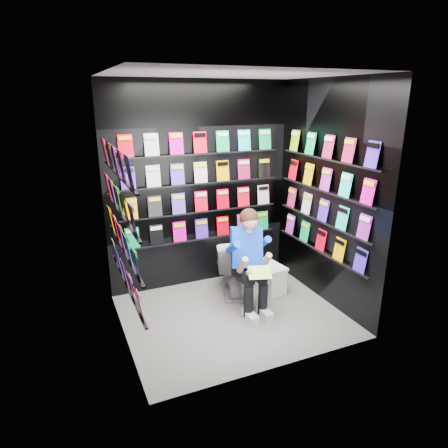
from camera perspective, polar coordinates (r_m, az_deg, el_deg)
name	(u,v)px	position (r m, az deg, el deg)	size (l,w,h in m)	color
floor	(232,315)	(4.70, 1.18, -12.90)	(2.40, 2.40, 0.00)	slate
ceiling	(234,74)	(4.04, 1.43, 20.66)	(2.40, 2.40, 0.00)	white
wall_back	(200,187)	(5.08, -3.44, 5.31)	(2.40, 0.04, 2.60)	black
wall_front	(283,235)	(3.34, 8.46, -1.60)	(2.40, 0.04, 2.60)	black
wall_left	(116,220)	(3.86, -15.13, 0.62)	(0.04, 2.00, 2.60)	black
wall_right	(327,195)	(4.80, 14.47, 4.01)	(0.04, 2.00, 2.60)	black
comics_back	(201,187)	(5.05, -3.32, 5.30)	(2.10, 0.06, 1.37)	red
comics_left	(120,219)	(3.86, -14.70, 0.75)	(0.06, 1.70, 1.37)	red
comics_right	(325,195)	(4.78, 14.19, 4.04)	(0.06, 1.70, 1.37)	red
toilet	(232,265)	(5.05, 1.11, -5.92)	(0.42, 0.75, 0.73)	white
longbox	(269,279)	(5.20, 6.45, -7.74)	(0.24, 0.44, 0.33)	white
longbox_lid	(270,266)	(5.13, 6.52, -5.93)	(0.26, 0.46, 0.03)	white
reader	(246,248)	(4.59, 3.11, -3.41)	(0.48, 0.70, 1.28)	#0435E4
held_comic	(260,272)	(4.36, 5.13, -6.90)	(0.25, 0.01, 0.17)	green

